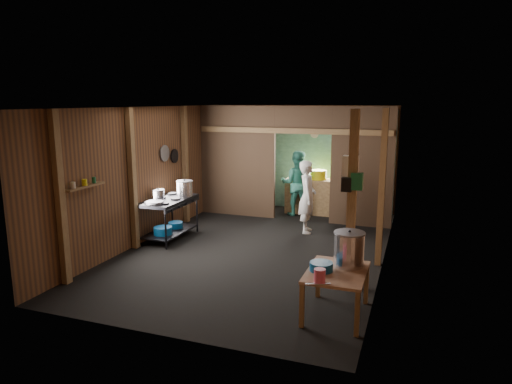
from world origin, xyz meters
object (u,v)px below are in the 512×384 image
at_px(gas_range, 169,219).
at_px(prep_table, 336,293).
at_px(stock_pot, 349,250).
at_px(stove_pot_large, 185,189).
at_px(yellow_tub, 318,175).
at_px(pink_bucket, 320,276).
at_px(cook, 307,197).

bearing_deg(gas_range, prep_table, -30.62).
height_order(prep_table, stock_pot, stock_pot).
distance_m(stove_pot_large, yellow_tub, 3.43).
relative_size(prep_table, yellow_tub, 2.51).
bearing_deg(yellow_tub, pink_bucket, -77.61).
bearing_deg(prep_table, cook, 109.08).
relative_size(gas_range, pink_bucket, 8.27).
height_order(stove_pot_large, cook, cook).
relative_size(gas_range, cook, 0.91).
height_order(gas_range, yellow_tub, yellow_tub).
xyz_separation_m(gas_range, stove_pot_large, (0.17, 0.37, 0.55)).
relative_size(pink_bucket, yellow_tub, 0.41).
height_order(gas_range, cook, cook).
xyz_separation_m(stove_pot_large, cook, (2.30, 1.01, -0.20)).
bearing_deg(stove_pot_large, prep_table, -35.92).
bearing_deg(gas_range, cook, 29.13).
bearing_deg(yellow_tub, prep_table, -75.29).
bearing_deg(stove_pot_large, stock_pot, -32.50).
distance_m(gas_range, yellow_tub, 3.87).
bearing_deg(prep_table, pink_bucket, -106.28).
xyz_separation_m(stock_pot, cook, (-1.35, 3.34, -0.06)).
distance_m(yellow_tub, cook, 1.67).
height_order(gas_range, stove_pot_large, stove_pot_large).
distance_m(prep_table, stock_pot, 0.58).
height_order(pink_bucket, cook, cook).
bearing_deg(cook, stove_pot_large, 100.35).
height_order(stove_pot_large, pink_bucket, stove_pot_large).
distance_m(prep_table, cook, 3.81).
height_order(prep_table, cook, cook).
height_order(prep_table, yellow_tub, yellow_tub).
bearing_deg(prep_table, gas_range, 149.38).
bearing_deg(stove_pot_large, gas_range, -114.77).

